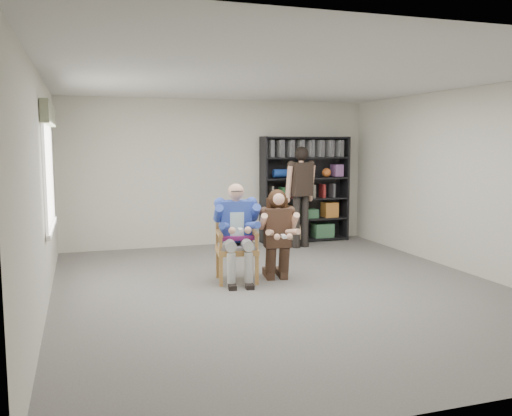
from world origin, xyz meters
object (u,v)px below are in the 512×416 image
object	(u,v)px
seated_man	(237,233)
bookshelf	(305,189)
armchair	(237,244)
kneeling_woman	(278,236)
standing_man	(301,198)

from	to	relation	value
seated_man	bookshelf	bearing A→B (deg)	59.00
bookshelf	armchair	bearing A→B (deg)	-129.30
armchair	seated_man	world-z (taller)	seated_man
kneeling_woman	standing_man	bearing A→B (deg)	68.29
armchair	bookshelf	xyz separation A→B (m)	(2.19, 2.67, 0.50)
seated_man	standing_man	xyz separation A→B (m)	(1.86, 2.09, 0.24)
armchair	standing_man	size ratio (longest dim) A/B	0.58
kneeling_woman	bookshelf	world-z (taller)	bookshelf
bookshelf	seated_man	bearing A→B (deg)	-129.30
armchair	bookshelf	bearing A→B (deg)	59.00
armchair	seated_man	xyz separation A→B (m)	(0.00, 0.00, 0.16)
seated_man	bookshelf	distance (m)	3.47
armchair	seated_man	bearing A→B (deg)	0.00
armchair	seated_man	size ratio (longest dim) A/B	0.77
armchair	bookshelf	distance (m)	3.49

